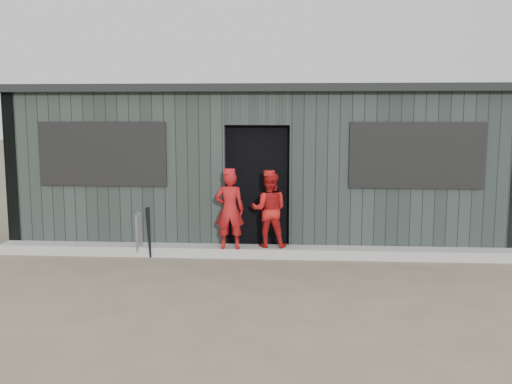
# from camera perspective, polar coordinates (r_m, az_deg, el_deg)

# --- Properties ---
(ground) EXTENTS (80.00, 80.00, 0.00)m
(ground) POSITION_cam_1_polar(r_m,az_deg,el_deg) (7.05, -0.99, -10.09)
(ground) COLOR brown
(ground) RESTS_ON ground
(curb) EXTENTS (8.00, 0.36, 0.15)m
(curb) POSITION_cam_1_polar(r_m,az_deg,el_deg) (8.78, 0.01, -5.97)
(curb) COLOR #9B9B96
(curb) RESTS_ON ground
(bat_left) EXTENTS (0.12, 0.20, 0.69)m
(bat_left) POSITION_cam_1_polar(r_m,az_deg,el_deg) (8.82, -11.80, -4.29)
(bat_left) COLOR gray
(bat_left) RESTS_ON ground
(bat_mid) EXTENTS (0.10, 0.26, 0.71)m
(bat_mid) POSITION_cam_1_polar(r_m,az_deg,el_deg) (8.88, -11.49, -4.13)
(bat_mid) COLOR gray
(bat_mid) RESTS_ON ground
(bat_right) EXTENTS (0.08, 0.22, 0.80)m
(bat_right) POSITION_cam_1_polar(r_m,az_deg,el_deg) (8.71, -10.66, -4.03)
(bat_right) COLOR black
(bat_right) RESTS_ON ground
(player_red_left) EXTENTS (0.45, 0.31, 1.19)m
(player_red_left) POSITION_cam_1_polar(r_m,az_deg,el_deg) (8.54, -2.66, -1.80)
(player_red_left) COLOR maroon
(player_red_left) RESTS_ON curb
(player_red_right) EXTENTS (0.57, 0.45, 1.15)m
(player_red_right) POSITION_cam_1_polar(r_m,az_deg,el_deg) (8.68, 1.33, -1.77)
(player_red_right) COLOR #B01615
(player_red_right) RESTS_ON curb
(player_grey_back) EXTENTS (0.62, 0.44, 1.21)m
(player_grey_back) POSITION_cam_1_polar(r_m,az_deg,el_deg) (9.32, 1.32, -1.84)
(player_grey_back) COLOR #B5B5B5
(player_grey_back) RESTS_ON ground
(dugout) EXTENTS (8.30, 3.30, 2.62)m
(dugout) POSITION_cam_1_polar(r_m,az_deg,el_deg) (10.25, 0.64, 2.89)
(dugout) COLOR black
(dugout) RESTS_ON ground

